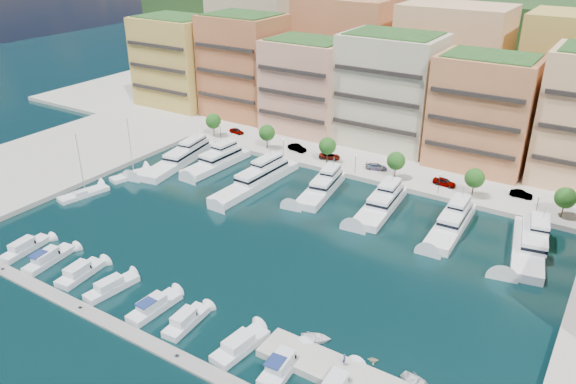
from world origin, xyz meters
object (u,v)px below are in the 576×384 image
at_px(lamppost_0, 220,130).
at_px(tree_4, 475,178).
at_px(cruiser_7, 282,365).
at_px(person_0, 344,359).
at_px(lamppost_4, 538,202).
at_px(tender_0, 316,338).
at_px(tree_5, 566,198).
at_px(car_1, 297,148).
at_px(yacht_6, 529,244).
at_px(car_0, 237,131).
at_px(yacht_1, 218,161).
at_px(yacht_4, 382,204).
at_px(car_5, 521,194).
at_px(cruiser_1, 48,259).
at_px(cruiser_4, 154,307).
at_px(yacht_0, 182,157).
at_px(cruiser_3, 111,288).
at_px(car_4, 444,182).
at_px(sailboat_2, 133,175).
at_px(yacht_3, 323,187).
at_px(tree_2, 327,146).
at_px(sailboat_1, 84,194).
at_px(tree_3, 396,161).
at_px(car_2, 330,156).
at_px(tender_1, 373,359).
at_px(cruiser_2, 80,273).
at_px(car_3, 376,167).
at_px(cruiser_5, 186,321).
at_px(tree_0, 213,121).
at_px(lamppost_1, 283,144).
at_px(yacht_5, 452,222).
at_px(yacht_2, 259,178).
at_px(cruiser_0, 25,248).
at_px(lamppost_3, 439,180).
at_px(tender_2, 417,383).
at_px(cruiser_6, 240,346).

bearing_deg(lamppost_0, tree_4, 2.20).
xyz_separation_m(cruiser_7, person_0, (6.36, 3.71, 1.21)).
height_order(lamppost_4, tender_0, lamppost_4).
xyz_separation_m(tree_5, car_1, (-57.05, 2.13, -2.97)).
distance_m(yacht_6, car_0, 75.44).
bearing_deg(yacht_1, yacht_4, -0.08).
distance_m(car_5, person_0, 59.26).
distance_m(cruiser_1, cruiser_4, 22.97).
relative_size(yacht_0, car_1, 5.16).
distance_m(cruiser_3, cruiser_4, 8.58).
bearing_deg(yacht_4, car_5, 38.91).
height_order(cruiser_7, car_4, car_4).
xyz_separation_m(sailboat_2, car_1, (22.89, 29.44, 1.46)).
height_order(yacht_3, person_0, yacht_3).
relative_size(yacht_3, cruiser_7, 2.09).
relative_size(tree_2, yacht_4, 0.31).
height_order(cruiser_7, sailboat_1, sailboat_1).
relative_size(tree_3, car_2, 1.18).
bearing_deg(cruiser_7, tender_1, 38.93).
relative_size(tree_3, cruiser_4, 0.68).
xyz_separation_m(tree_2, tree_5, (48.00, 0.00, 0.00)).
bearing_deg(cruiser_2, car_3, 70.18).
bearing_deg(yacht_0, tree_3, 18.98).
height_order(cruiser_5, car_3, car_3).
relative_size(tree_0, lamppost_1, 1.35).
bearing_deg(tree_0, tree_4, 0.00).
xyz_separation_m(lamppost_0, car_5, (68.09, 6.66, -2.15)).
bearing_deg(yacht_5, car_4, 113.19).
xyz_separation_m(sailboat_2, car_2, (31.58, 29.17, 1.35)).
relative_size(yacht_2, tender_1, 18.03).
height_order(car_1, person_0, person_0).
height_order(tree_3, lamppost_0, tree_3).
distance_m(tree_0, cruiser_3, 64.72).
bearing_deg(tree_0, cruiser_0, -82.40).
height_order(lamppost_3, tender_0, lamppost_3).
bearing_deg(cruiser_7, tender_0, 83.01).
bearing_deg(car_3, yacht_6, -132.11).
xyz_separation_m(cruiser_0, tender_2, (64.86, 6.13, -0.13)).
xyz_separation_m(cruiser_4, cruiser_6, (14.83, 0.02, -0.02)).
distance_m(cruiser_7, sailboat_1, 62.20).
height_order(cruiser_4, person_0, person_0).
xyz_separation_m(yacht_5, cruiser_6, (-12.60, -45.04, -0.66)).
height_order(car_4, car_5, car_4).
xyz_separation_m(lamppost_4, yacht_0, (-72.75, -13.09, -2.62)).
bearing_deg(car_3, cruiser_5, 161.69).
bearing_deg(lamppost_1, cruiser_5, -69.70).
height_order(lamppost_1, yacht_4, yacht_4).
distance_m(cruiser_6, car_2, 63.20).
xyz_separation_m(tree_2, cruiser_7, (26.02, -58.11, -4.17)).
height_order(cruiser_6, person_0, person_0).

